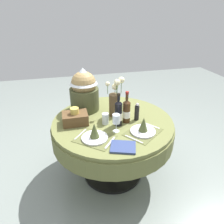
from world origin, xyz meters
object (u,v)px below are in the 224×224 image
Objects in this scene: dining_table at (113,131)px; gift_tub_back_left at (84,88)px; wine_glass_left at (116,119)px; book_on_table at (123,147)px; place_setting_right at (143,128)px; wine_bottle_left at (118,113)px; wine_bottle_centre at (127,111)px; pepper_mill at (137,112)px; place_setting_left at (95,134)px; flower_vase at (115,99)px; woven_basket_side_left at (75,118)px; tumbler_near_left at (105,119)px.

gift_tub_back_left reaches higher than dining_table.
wine_glass_left reaches higher than book_on_table.
dining_table is 3.03× the size of place_setting_right.
wine_bottle_left is 1.62× the size of book_on_table.
pepper_mill is (0.12, 0.02, -0.04)m from wine_bottle_centre.
wine_glass_left is (-0.02, -0.22, 0.27)m from dining_table.
place_setting_left is 1.00× the size of flower_vase.
woven_basket_side_left is (-0.39, 0.03, 0.20)m from dining_table.
dining_table is at bearing -52.45° from gift_tub_back_left.
wine_bottle_left reaches higher than wine_glass_left.
wine_bottle_left is 0.11m from wine_bottle_centre.
book_on_table is at bearing -93.48° from dining_table.
dining_table is 11.19× the size of tumbler_near_left.
pepper_mill is at bearing 76.84° from book_on_table.
gift_tub_back_left is at bearing 143.16° from flower_vase.
flower_vase reaches higher than place_setting_right.
dining_table is 0.43m from place_setting_left.
pepper_mill is (0.25, -0.05, 0.23)m from dining_table.
pepper_mill is at bearing 15.22° from wine_bottle_left.
tumbler_near_left is at bearing -149.32° from dining_table.
wine_glass_left is 0.86× the size of book_on_table.
dining_table is at bearing 84.59° from wine_glass_left.
dining_table is at bearing 168.33° from pepper_mill.
wine_glass_left is (-0.24, 0.08, 0.08)m from place_setting_right.
woven_basket_side_left is (-0.37, 0.25, -0.07)m from wine_glass_left.
dining_table is at bearing -114.85° from flower_vase.
flower_vase is 1.27× the size of wine_bottle_centre.
pepper_mill is 0.76× the size of woven_basket_side_left.
wine_glass_left is at bearing 107.41° from book_on_table.
woven_basket_side_left is (-0.63, 0.08, -0.03)m from pepper_mill.
place_setting_left is at bearing 157.39° from book_on_table.
pepper_mill is at bearing 26.62° from place_setting_left.
pepper_mill reaches higher than tumbler_near_left.
flower_vase is 0.22m from wine_bottle_left.
wine_bottle_centre is 0.13m from pepper_mill.
place_setting_left reaches higher than dining_table.
place_setting_left reaches higher than book_on_table.
flower_vase is 1.25× the size of wine_bottle_left.
pepper_mill is (0.22, 0.06, -0.05)m from wine_bottle_left.
woven_basket_side_left is (-0.14, -0.30, -0.20)m from gift_tub_back_left.
wine_bottle_left is at bearing -74.41° from dining_table.
dining_table is 3.85× the size of wine_bottle_centre.
woven_basket_side_left is (-0.42, 0.14, -0.07)m from wine_bottle_left.
tumbler_near_left is at bearing -179.57° from pepper_mill.
woven_basket_side_left is at bearing 145.68° from wine_glass_left.
place_setting_left is 2.21× the size of pepper_mill.
book_on_table is 0.84× the size of woven_basket_side_left.
pepper_mill is at bearing -37.63° from flower_vase.
place_setting_left is 0.47m from place_setting_right.
wine_bottle_left is 0.15m from tumbler_near_left.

